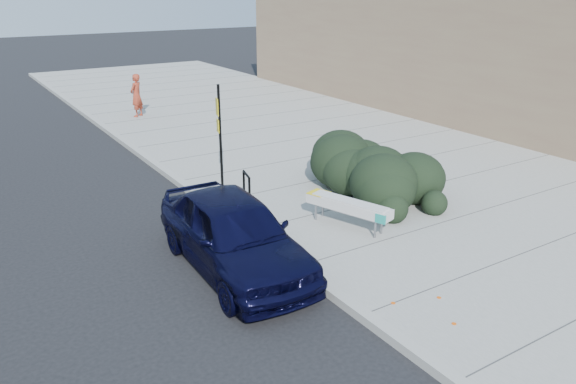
% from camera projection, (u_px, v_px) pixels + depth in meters
% --- Properties ---
extents(ground, '(120.00, 120.00, 0.00)m').
position_uv_depth(ground, '(300.00, 273.00, 10.98)').
color(ground, black).
rests_on(ground, ground).
extents(sidewalk_near, '(11.20, 50.00, 0.15)m').
position_uv_depth(sidewalk_near, '(359.00, 160.00, 17.74)').
color(sidewalk_near, gray).
rests_on(sidewalk_near, ground).
extents(curb_near, '(0.22, 50.00, 0.17)m').
position_uv_depth(curb_near, '(195.00, 193.00, 14.90)').
color(curb_near, '#9E9E99').
rests_on(curb_near, ground).
extents(bench, '(1.05, 2.13, 0.63)m').
position_uv_depth(bench, '(348.00, 206.00, 12.54)').
color(bench, gray).
rests_on(bench, sidewalk_near).
extents(bike_rack, '(0.20, 0.60, 0.89)m').
position_uv_depth(bike_rack, '(247.00, 187.00, 13.60)').
color(bike_rack, black).
rests_on(bike_rack, sidewalk_near).
extents(sign_post, '(0.15, 0.31, 2.76)m').
position_uv_depth(sign_post, '(219.00, 130.00, 14.74)').
color(sign_post, black).
rests_on(sign_post, sidewalk_near).
extents(hedge, '(2.89, 4.51, 1.56)m').
position_uv_depth(hedge, '(374.00, 163.00, 14.65)').
color(hedge, black).
rests_on(hedge, sidewalk_near).
extents(sedan_navy, '(2.00, 4.58, 1.54)m').
position_uv_depth(sedan_navy, '(234.00, 233.00, 10.89)').
color(sedan_navy, black).
rests_on(sedan_navy, ground).
extents(pedestrian, '(0.76, 0.72, 1.75)m').
position_uv_depth(pedestrian, '(136.00, 95.00, 23.01)').
color(pedestrian, '#9C3522').
rests_on(pedestrian, sidewalk_near).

